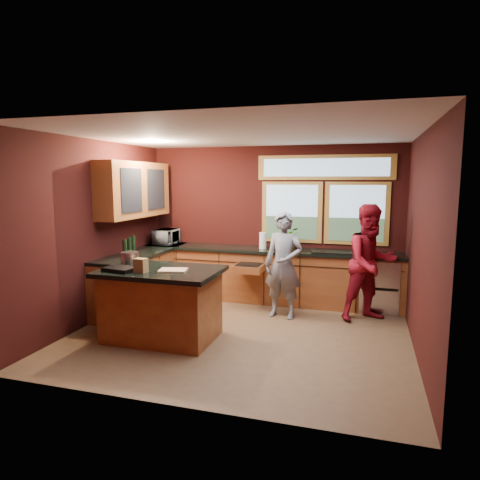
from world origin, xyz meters
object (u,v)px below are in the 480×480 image
at_px(island, 162,303).
at_px(stock_pot, 130,258).
at_px(person_grey, 283,265).
at_px(person_red, 371,263).
at_px(cutting_board, 173,270).

bearing_deg(island, stock_pot, 164.74).
distance_m(person_grey, person_red, 1.30).
height_order(person_grey, stock_pot, person_grey).
xyz_separation_m(island, stock_pot, (-0.55, 0.15, 0.56)).
relative_size(person_grey, stock_pot, 6.81).
height_order(island, cutting_board, cutting_board).
xyz_separation_m(person_red, cutting_board, (-2.46, -1.64, 0.08)).
xyz_separation_m(cutting_board, stock_pot, (-0.75, 0.20, 0.08)).
height_order(island, person_red, person_red).
bearing_deg(person_grey, person_red, 18.65).
bearing_deg(stock_pot, island, -15.26).
height_order(island, person_grey, person_grey).
distance_m(person_red, cutting_board, 2.96).
bearing_deg(cutting_board, stock_pot, 165.07).
relative_size(person_red, cutting_board, 5.02).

